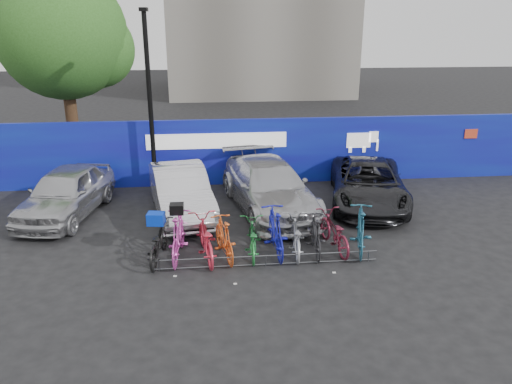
{
  "coord_description": "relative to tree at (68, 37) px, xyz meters",
  "views": [
    {
      "loc": [
        -1.32,
        -11.54,
        5.78
      ],
      "look_at": [
        0.02,
        2.0,
        1.04
      ],
      "focal_mm": 35.0,
      "sensor_mm": 36.0,
      "label": 1
    }
  ],
  "objects": [
    {
      "name": "bike_5",
      "position": [
        7.1,
        -9.93,
        -4.46
      ],
      "size": [
        0.69,
        2.06,
        1.22
      ],
      "primitive_type": "imported",
      "rotation": [
        0.0,
        0.0,
        3.2
      ],
      "color": "#1518A4",
      "rests_on": "ground"
    },
    {
      "name": "bike_rack",
      "position": [
        6.77,
        -10.66,
        -4.91
      ],
      "size": [
        5.6,
        0.03,
        0.3
      ],
      "color": "#595B60",
      "rests_on": "ground"
    },
    {
      "name": "ground",
      "position": [
        6.77,
        -10.06,
        -5.07
      ],
      "size": [
        100.0,
        100.0,
        0.0
      ],
      "primitive_type": "plane",
      "color": "black",
      "rests_on": "ground"
    },
    {
      "name": "bike_6",
      "position": [
        7.63,
        -9.99,
        -4.59
      ],
      "size": [
        0.8,
        1.86,
        0.95
      ],
      "primitive_type": "imported",
      "rotation": [
        0.0,
        0.0,
        3.05
      ],
      "color": "#929499",
      "rests_on": "ground"
    },
    {
      "name": "hoarding",
      "position": [
        6.78,
        -4.06,
        -3.86
      ],
      "size": [
        22.0,
        0.18,
        2.4
      ],
      "color": "#130A92",
      "rests_on": "ground"
    },
    {
      "name": "bike_1",
      "position": [
        4.63,
        -9.97,
        -4.46
      ],
      "size": [
        0.75,
        2.06,
        1.21
      ],
      "primitive_type": "imported",
      "rotation": [
        0.0,
        0.0,
        3.05
      ],
      "color": "#CE3FA8",
      "rests_on": "ground"
    },
    {
      "name": "bike_0",
      "position": [
        4.12,
        -10.04,
        -4.58
      ],
      "size": [
        0.86,
        1.91,
        0.97
      ],
      "primitive_type": "imported",
      "rotation": [
        0.0,
        0.0,
        3.02
      ],
      "color": "black",
      "rests_on": "ground"
    },
    {
      "name": "bike_9",
      "position": [
        9.34,
        -10.0,
        -4.47
      ],
      "size": [
        1.03,
        2.05,
        1.19
      ],
      "primitive_type": "imported",
      "rotation": [
        0.0,
        0.0,
        2.89
      ],
      "color": "#1E5871",
      "rests_on": "ground"
    },
    {
      "name": "car_2",
      "position": [
        7.33,
        -6.81,
        -4.3
      ],
      "size": [
        3.12,
        5.63,
        1.54
      ],
      "primitive_type": "imported",
      "rotation": [
        0.0,
        0.0,
        0.19
      ],
      "color": "#AEAFB3",
      "rests_on": "ground"
    },
    {
      "name": "cargo_crate",
      "position": [
        4.12,
        -10.04,
        -3.95
      ],
      "size": [
        0.46,
        0.37,
        0.3
      ],
      "primitive_type": "cube",
      "rotation": [
        0.0,
        0.0,
        -0.14
      ],
      "color": "#062DBF",
      "rests_on": "bike_0"
    },
    {
      "name": "bike_2",
      "position": [
        5.31,
        -10.04,
        -4.54
      ],
      "size": [
        0.99,
        2.11,
        1.07
      ],
      "primitive_type": "imported",
      "rotation": [
        0.0,
        0.0,
        3.29
      ],
      "color": "#D22B42",
      "rests_on": "ground"
    },
    {
      "name": "bike_3",
      "position": [
        5.78,
        -10.06,
        -4.53
      ],
      "size": [
        0.86,
        1.84,
        1.07
      ],
      "primitive_type": "imported",
      "rotation": [
        0.0,
        0.0,
        3.35
      ],
      "color": "orange",
      "rests_on": "ground"
    },
    {
      "name": "car_0",
      "position": [
        1.07,
        -6.71,
        -4.32
      ],
      "size": [
        2.59,
        4.67,
        1.5
      ],
      "primitive_type": "imported",
      "rotation": [
        0.0,
        0.0,
        -0.19
      ],
      "color": "#ADAEB1",
      "rests_on": "ground"
    },
    {
      "name": "lamppost",
      "position": [
        3.57,
        -4.66,
        -1.8
      ],
      "size": [
        0.25,
        0.5,
        6.11
      ],
      "color": "black",
      "rests_on": "ground"
    },
    {
      "name": "cargo_topcase",
      "position": [
        4.63,
        -9.97,
        -3.73
      ],
      "size": [
        0.35,
        0.31,
        0.25
      ],
      "primitive_type": "cube",
      "rotation": [
        0.0,
        0.0,
        -0.03
      ],
      "color": "black",
      "rests_on": "bike_1"
    },
    {
      "name": "bike_4",
      "position": [
        6.5,
        -10.0,
        -4.61
      ],
      "size": [
        0.71,
        1.77,
        0.91
      ],
      "primitive_type": "imported",
      "rotation": [
        0.0,
        0.0,
        3.08
      ],
      "color": "#217B34",
      "rests_on": "ground"
    },
    {
      "name": "car_3",
      "position": [
        10.61,
        -6.59,
        -4.37
      ],
      "size": [
        3.37,
        5.39,
        1.39
      ],
      "primitive_type": "imported",
      "rotation": [
        0.0,
        0.0,
        -0.23
      ],
      "color": "black",
      "rests_on": "ground"
    },
    {
      "name": "bike_8",
      "position": [
        8.66,
        -9.87,
        -4.57
      ],
      "size": [
        0.93,
        1.97,
        1.0
      ],
      "primitive_type": "imported",
      "rotation": [
        0.0,
        0.0,
        3.29
      ],
      "color": "maroon",
      "rests_on": "ground"
    },
    {
      "name": "bike_7",
      "position": [
        8.14,
        -10.03,
        -4.56
      ],
      "size": [
        0.6,
        1.73,
        1.02
      ],
      "primitive_type": "imported",
      "rotation": [
        0.0,
        0.0,
        3.07
      ],
      "color": "#242426",
      "rests_on": "ground"
    },
    {
      "name": "car_1",
      "position": [
        4.57,
        -6.92,
        -4.33
      ],
      "size": [
        2.37,
        4.72,
        1.49
      ],
      "primitive_type": "imported",
      "rotation": [
        0.0,
        0.0,
        0.18
      ],
      "color": "silver",
      "rests_on": "ground"
    },
    {
      "name": "tree",
      "position": [
        0.0,
        0.0,
        0.0
      ],
      "size": [
        5.4,
        5.2,
        7.8
      ],
      "color": "#382314",
      "rests_on": "ground"
    }
  ]
}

